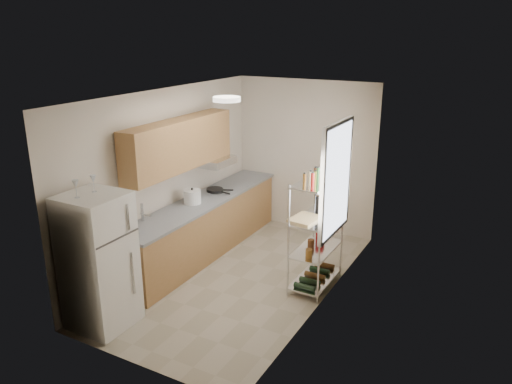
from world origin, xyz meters
TOP-DOWN VIEW (x-y plane):
  - room at (0.00, 0.00)m, footprint 2.52×4.42m
  - counter_run at (-0.92, 0.44)m, footprint 0.63×3.51m
  - upper_cabinets at (-1.05, 0.10)m, footprint 0.33×2.20m
  - range_hood at (-1.00, 0.90)m, footprint 0.50×0.60m
  - window at (1.23, 0.35)m, footprint 0.06×1.00m
  - bakers_rack at (1.00, 0.30)m, footprint 0.45×0.90m
  - ceiling_dome at (0.00, -0.30)m, footprint 0.34×0.34m
  - refrigerator at (-0.87, -1.78)m, footprint 0.67×0.67m
  - wine_glass_a at (-0.91, -1.69)m, footprint 0.07×0.07m
  - wine_glass_b at (-0.92, -1.94)m, footprint 0.07×0.07m
  - rice_cooker at (-0.96, 0.22)m, footprint 0.26×0.26m
  - frying_pan_large at (-0.98, 0.86)m, footprint 0.35×0.35m
  - frying_pan_small at (-0.93, 0.83)m, footprint 0.26×0.26m
  - cutting_board at (0.90, 0.13)m, footprint 0.37×0.45m
  - espresso_machine at (1.03, 0.50)m, footprint 0.20×0.26m
  - storage_bag at (0.96, 0.55)m, footprint 0.12×0.16m

SIDE VIEW (x-z plane):
  - counter_run at x=-0.92m, z-range 0.00..0.90m
  - storage_bag at x=0.96m, z-range 0.56..0.72m
  - refrigerator at x=-0.87m, z-range 0.00..1.64m
  - frying_pan_large at x=-0.98m, z-range 0.90..0.95m
  - frying_pan_small at x=-0.93m, z-range 0.90..0.95m
  - rice_cooker at x=-0.96m, z-range 0.90..1.11m
  - cutting_board at x=0.90m, z-range 1.01..1.04m
  - bakers_rack at x=1.00m, z-range 0.24..1.97m
  - espresso_machine at x=1.03m, z-range 1.01..1.28m
  - room at x=0.00m, z-range -0.01..2.61m
  - range_hood at x=-1.00m, z-range 1.33..1.45m
  - window at x=1.23m, z-range 0.82..2.28m
  - wine_glass_a at x=-0.91m, z-range 1.64..1.83m
  - wine_glass_b at x=-0.92m, z-range 1.64..1.84m
  - upper_cabinets at x=-1.05m, z-range 1.45..2.17m
  - ceiling_dome at x=0.00m, z-range 2.54..2.60m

